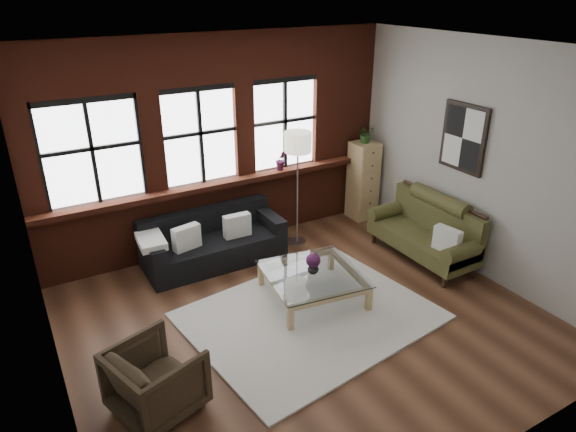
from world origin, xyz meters
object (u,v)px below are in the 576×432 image
vase (313,268)px  armchair (156,380)px  floor_lamp (297,185)px  dark_sofa (214,240)px  drawer_chest (363,181)px  vintage_settee (423,230)px  coffee_table (313,286)px

vase → armchair: bearing=-159.6°
armchair → floor_lamp: (2.97, 2.34, 0.62)m
armchair → floor_lamp: 3.83m
dark_sofa → armchair: size_ratio=2.61×
armchair → vase: (2.33, 0.86, 0.10)m
armchair → vase: size_ratio=5.18×
floor_lamp → armchair: bearing=-141.8°
floor_lamp → drawer_chest: bearing=10.7°
vintage_settee → armchair: vintage_settee is taller
dark_sofa → vintage_settee: bearing=-28.3°
dark_sofa → coffee_table: bearing=-64.6°
dark_sofa → coffee_table: size_ratio=1.72×
vintage_settee → floor_lamp: size_ratio=0.90×
dark_sofa → drawer_chest: size_ratio=1.50×
vase → vintage_settee: bearing=2.6°
floor_lamp → vase: bearing=-113.7°
dark_sofa → drawer_chest: drawer_chest is taller
drawer_chest → floor_lamp: bearing=-169.3°
vintage_settee → vase: (-1.97, -0.09, -0.01)m
vintage_settee → floor_lamp: floor_lamp is taller
vase → dark_sofa: bearing=115.4°
floor_lamp → dark_sofa: bearing=176.9°
coffee_table → armchair: bearing=-159.6°
armchair → vintage_settee: bearing=-95.6°
vintage_settee → vase: size_ratio=11.76×
coffee_table → vintage_settee: bearing=2.6°
vintage_settee → armchair: (-4.30, -0.95, -0.12)m
dark_sofa → vintage_settee: vintage_settee is taller
armchair → vase: bearing=-87.7°
drawer_chest → floor_lamp: (-1.49, -0.28, 0.30)m
vase → floor_lamp: size_ratio=0.08×
armchair → dark_sofa: bearing=-51.5°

